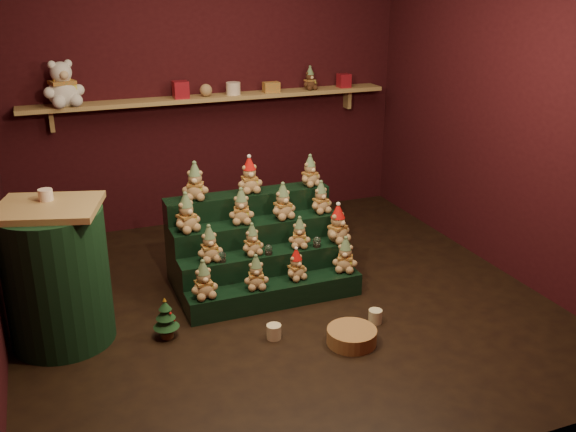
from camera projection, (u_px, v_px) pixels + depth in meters
name	position (u px, v px, depth m)	size (l,w,h in m)	color
ground	(281.00, 301.00, 5.08)	(4.00, 4.00, 0.00)	black
back_wall	(208.00, 85.00, 6.37)	(4.00, 0.10, 2.80)	black
front_wall	(447.00, 225.00, 2.80)	(4.00, 0.10, 2.80)	black
right_wall	(513.00, 107.00, 5.28)	(0.10, 4.00, 2.80)	black
back_shelf	(213.00, 98.00, 6.25)	(3.60, 0.26, 0.24)	#A58552
riser_tier_front	(276.00, 294.00, 5.00)	(1.40, 0.22, 0.18)	black
riser_tier_midfront	(266.00, 272.00, 5.16)	(1.40, 0.22, 0.36)	black
riser_tier_midback	(257.00, 251.00, 5.32)	(1.40, 0.22, 0.54)	black
riser_tier_back	(249.00, 232.00, 5.48)	(1.40, 0.22, 0.72)	black
teddy_0	(203.00, 279.00, 4.71)	(0.20, 0.18, 0.29)	tan
teddy_1	(256.00, 272.00, 4.85)	(0.19, 0.17, 0.26)	tan
teddy_2	(296.00, 264.00, 5.00)	(0.18, 0.16, 0.25)	tan
teddy_3	(345.00, 255.00, 5.13)	(0.20, 0.18, 0.28)	tan
teddy_4	(209.00, 243.00, 4.89)	(0.20, 0.18, 0.28)	tan
teddy_5	(252.00, 239.00, 5.01)	(0.18, 0.16, 0.25)	tan
teddy_6	(300.00, 232.00, 5.14)	(0.18, 0.16, 0.25)	tan
teddy_7	(338.00, 224.00, 5.23)	(0.22, 0.20, 0.31)	tan
teddy_8	(186.00, 213.00, 4.97)	(0.22, 0.20, 0.31)	tan
teddy_9	(241.00, 206.00, 5.14)	(0.20, 0.18, 0.28)	tan
teddy_10	(283.00, 201.00, 5.24)	(0.21, 0.19, 0.29)	tan
teddy_11	(321.00, 197.00, 5.38)	(0.19, 0.17, 0.27)	tan
teddy_12	(195.00, 181.00, 5.14)	(0.21, 0.19, 0.30)	tan
teddy_13	(249.00, 175.00, 5.31)	(0.21, 0.19, 0.29)	tan
teddy_14	(310.00, 171.00, 5.48)	(0.19, 0.17, 0.26)	tan
snow_globe_a	(222.00, 257.00, 4.90)	(0.06, 0.06, 0.08)	black
snow_globe_b	(269.00, 250.00, 5.03)	(0.06, 0.06, 0.08)	black
snow_globe_c	(317.00, 242.00, 5.17)	(0.06, 0.06, 0.09)	black
side_table	(57.00, 275.00, 4.38)	(0.79, 0.71, 1.01)	#A58552
table_ornament	(46.00, 195.00, 4.27)	(0.10, 0.10, 0.08)	beige
mini_christmas_tree	(166.00, 318.00, 4.52)	(0.19, 0.19, 0.32)	#4C331B
mug_left	(274.00, 332.00, 4.54)	(0.11, 0.11, 0.11)	beige
mug_right	(375.00, 316.00, 4.75)	(0.10, 0.10, 0.10)	beige
wicker_basket	(352.00, 336.00, 4.48)	(0.35, 0.35, 0.11)	#AB7745
white_bear	(61.00, 77.00, 5.66)	(0.36, 0.33, 0.51)	white
brown_bear	(310.00, 78.00, 6.52)	(0.16, 0.15, 0.23)	#452A17
gift_tin_red_a	(181.00, 90.00, 6.09)	(0.14, 0.14, 0.16)	maroon
gift_tin_cream	(233.00, 88.00, 6.27)	(0.14, 0.14, 0.12)	beige
gift_tin_red_b	(344.00, 81.00, 6.68)	(0.12, 0.12, 0.14)	maroon
shelf_plush_ball	(206.00, 90.00, 6.18)	(0.12, 0.12, 0.12)	tan
scarf_gift_box	(271.00, 87.00, 6.41)	(0.16, 0.10, 0.10)	orange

